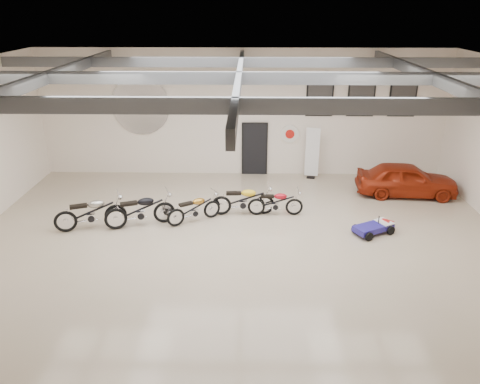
{
  "coord_description": "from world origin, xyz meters",
  "views": [
    {
      "loc": [
        0.26,
        -12.24,
        6.54
      ],
      "look_at": [
        0.0,
        1.2,
        1.1
      ],
      "focal_mm": 35.0,
      "sensor_mm": 36.0,
      "label": 1
    }
  ],
  "objects_px": {
    "motorcycle_black": "(140,209)",
    "go_kart": "(377,224)",
    "motorcycle_yellow": "(243,200)",
    "motorcycle_gold": "(194,208)",
    "motorcycle_red": "(275,202)",
    "banner_stand": "(312,154)",
    "motorcycle_silver": "(90,212)",
    "vintage_car": "(406,179)"
  },
  "relations": [
    {
      "from": "motorcycle_gold",
      "to": "motorcycle_red",
      "type": "height_order",
      "value": "motorcycle_gold"
    },
    {
      "from": "motorcycle_gold",
      "to": "motorcycle_red",
      "type": "xyz_separation_m",
      "value": [
        2.62,
        0.58,
        -0.01
      ]
    },
    {
      "from": "banner_stand",
      "to": "motorcycle_yellow",
      "type": "height_order",
      "value": "banner_stand"
    },
    {
      "from": "motorcycle_red",
      "to": "motorcycle_silver",
      "type": "bearing_deg",
      "value": -170.01
    },
    {
      "from": "motorcycle_gold",
      "to": "motorcycle_yellow",
      "type": "bearing_deg",
      "value": -10.47
    },
    {
      "from": "motorcycle_red",
      "to": "vintage_car",
      "type": "relative_size",
      "value": 0.5
    },
    {
      "from": "motorcycle_silver",
      "to": "motorcycle_black",
      "type": "xyz_separation_m",
      "value": [
        1.49,
        0.21,
        0.01
      ]
    },
    {
      "from": "motorcycle_black",
      "to": "motorcycle_red",
      "type": "bearing_deg",
      "value": -8.28
    },
    {
      "from": "motorcycle_yellow",
      "to": "motorcycle_black",
      "type": "bearing_deg",
      "value": -167.55
    },
    {
      "from": "motorcycle_red",
      "to": "vintage_car",
      "type": "bearing_deg",
      "value": 19.92
    },
    {
      "from": "motorcycle_silver",
      "to": "motorcycle_yellow",
      "type": "relative_size",
      "value": 1.04
    },
    {
      "from": "motorcycle_red",
      "to": "vintage_car",
      "type": "distance_m",
      "value": 5.19
    },
    {
      "from": "go_kart",
      "to": "motorcycle_black",
      "type": "bearing_deg",
      "value": 148.09
    },
    {
      "from": "banner_stand",
      "to": "motorcycle_silver",
      "type": "relative_size",
      "value": 0.93
    },
    {
      "from": "motorcycle_black",
      "to": "go_kart",
      "type": "distance_m",
      "value": 7.33
    },
    {
      "from": "banner_stand",
      "to": "go_kart",
      "type": "height_order",
      "value": "banner_stand"
    },
    {
      "from": "motorcycle_yellow",
      "to": "motorcycle_red",
      "type": "distance_m",
      "value": 1.08
    },
    {
      "from": "banner_stand",
      "to": "motorcycle_black",
      "type": "relative_size",
      "value": 0.93
    },
    {
      "from": "go_kart",
      "to": "banner_stand",
      "type": "bearing_deg",
      "value": 77.11
    },
    {
      "from": "motorcycle_red",
      "to": "vintage_car",
      "type": "height_order",
      "value": "vintage_car"
    },
    {
      "from": "go_kart",
      "to": "motorcycle_yellow",
      "type": "bearing_deg",
      "value": 133.55
    },
    {
      "from": "motorcycle_silver",
      "to": "motorcycle_black",
      "type": "relative_size",
      "value": 0.99
    },
    {
      "from": "banner_stand",
      "to": "motorcycle_red",
      "type": "xyz_separation_m",
      "value": [
        -1.62,
        -3.58,
        -0.53
      ]
    },
    {
      "from": "motorcycle_red",
      "to": "go_kart",
      "type": "distance_m",
      "value": 3.28
    },
    {
      "from": "motorcycle_gold",
      "to": "go_kart",
      "type": "height_order",
      "value": "motorcycle_gold"
    },
    {
      "from": "banner_stand",
      "to": "motorcycle_gold",
      "type": "distance_m",
      "value": 5.97
    },
    {
      "from": "motorcycle_black",
      "to": "motorcycle_yellow",
      "type": "distance_m",
      "value": 3.34
    },
    {
      "from": "banner_stand",
      "to": "motorcycle_silver",
      "type": "bearing_deg",
      "value": -136.73
    },
    {
      "from": "motorcycle_black",
      "to": "go_kart",
      "type": "height_order",
      "value": "motorcycle_black"
    },
    {
      "from": "motorcycle_black",
      "to": "motorcycle_silver",
      "type": "bearing_deg",
      "value": 167.84
    },
    {
      "from": "motorcycle_gold",
      "to": "motorcycle_red",
      "type": "distance_m",
      "value": 2.69
    },
    {
      "from": "banner_stand",
      "to": "motorcycle_silver",
      "type": "height_order",
      "value": "banner_stand"
    },
    {
      "from": "motorcycle_black",
      "to": "motorcycle_red",
      "type": "xyz_separation_m",
      "value": [
        4.28,
        0.9,
        -0.1
      ]
    },
    {
      "from": "motorcycle_black",
      "to": "go_kart",
      "type": "xyz_separation_m",
      "value": [
        7.31,
        -0.35,
        -0.28
      ]
    },
    {
      "from": "motorcycle_yellow",
      "to": "vintage_car",
      "type": "distance_m",
      "value": 6.19
    },
    {
      "from": "motorcycle_red",
      "to": "go_kart",
      "type": "bearing_deg",
      "value": -23.37
    },
    {
      "from": "banner_stand",
      "to": "vintage_car",
      "type": "distance_m",
      "value": 3.68
    },
    {
      "from": "motorcycle_gold",
      "to": "vintage_car",
      "type": "bearing_deg",
      "value": -13.78
    },
    {
      "from": "motorcycle_silver",
      "to": "motorcycle_yellow",
      "type": "bearing_deg",
      "value": -6.69
    },
    {
      "from": "motorcycle_black",
      "to": "motorcycle_red",
      "type": "height_order",
      "value": "motorcycle_black"
    },
    {
      "from": "motorcycle_gold",
      "to": "go_kart",
      "type": "distance_m",
      "value": 5.7
    },
    {
      "from": "motorcycle_silver",
      "to": "motorcycle_red",
      "type": "height_order",
      "value": "motorcycle_silver"
    }
  ]
}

